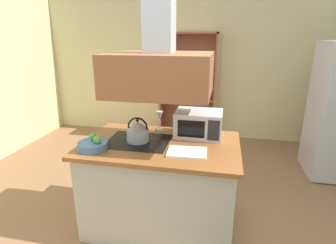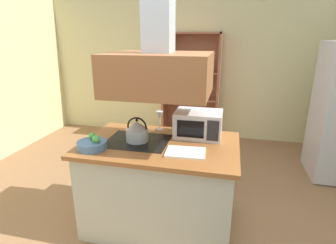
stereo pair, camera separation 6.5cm
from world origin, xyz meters
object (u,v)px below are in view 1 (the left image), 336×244
Objects in this scene: microwave at (199,124)px; wine_glass_on_counter at (160,116)px; cutting_board at (187,152)px; fruit_bowl at (93,145)px; dish_cabinet at (188,93)px; kettle at (138,131)px.

microwave is 0.44m from wine_glass_on_counter.
cutting_board is 0.74× the size of microwave.
microwave is 1.72× the size of fruit_bowl.
dish_cabinet reaches higher than microwave.
dish_cabinet is 2.33m from microwave.
kettle is 0.54m from cutting_board.
cutting_board is at bearing 6.09° from fruit_bowl.
dish_cabinet is 9.36× the size of wine_glass_on_counter.
microwave reaches higher than fruit_bowl.
kettle is at bearing 38.36° from fruit_bowl.
wine_glass_on_counter is at bearing -90.36° from dish_cabinet.
cutting_board is 0.84m from fruit_bowl.
fruit_bowl is at bearing -149.29° from microwave.
kettle reaches higher than wine_glass_on_counter.
kettle is 0.52× the size of microwave.
kettle is 1.16× the size of wine_glass_on_counter.
kettle is at bearing -154.60° from microwave.
cutting_board is (0.36, -2.73, 0.05)m from dish_cabinet.
cutting_board is (0.50, -0.18, -0.09)m from kettle.
kettle is (-0.14, -2.55, 0.14)m from dish_cabinet.
wine_glass_on_counter is at bearing 54.09° from fruit_bowl.
kettle reaches higher than cutting_board.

